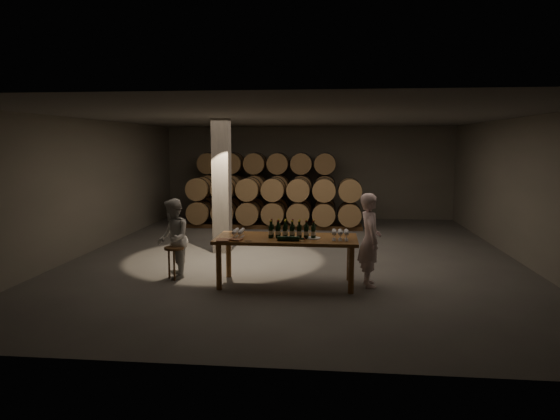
# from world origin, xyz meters

# --- Properties ---
(room) EXTENTS (12.00, 12.00, 12.00)m
(room) POSITION_xyz_m (-1.80, 0.20, 1.60)
(room) COLOR #504E4B
(room) RESTS_ON ground
(tasting_table) EXTENTS (2.60, 1.10, 0.90)m
(tasting_table) POSITION_xyz_m (0.00, -2.50, 0.80)
(tasting_table) COLOR brown
(tasting_table) RESTS_ON ground
(barrel_stack_back) EXTENTS (4.70, 0.95, 2.31)m
(barrel_stack_back) POSITION_xyz_m (-1.35, 5.20, 1.20)
(barrel_stack_back) COLOR brown
(barrel_stack_back) RESTS_ON ground
(barrel_stack_front) EXTENTS (5.48, 0.95, 1.57)m
(barrel_stack_front) POSITION_xyz_m (-0.96, 3.80, 0.83)
(barrel_stack_front) COLOR brown
(barrel_stack_front) RESTS_ON ground
(bottle_cluster) EXTENTS (0.86, 0.23, 0.33)m
(bottle_cluster) POSITION_xyz_m (0.11, -2.52, 1.02)
(bottle_cluster) COLOR black
(bottle_cluster) RESTS_ON tasting_table
(lying_bottles) EXTENTS (0.49, 0.09, 0.09)m
(lying_bottles) POSITION_xyz_m (0.08, -2.84, 0.94)
(lying_bottles) COLOR black
(lying_bottles) RESTS_ON tasting_table
(glass_cluster_left) EXTENTS (0.19, 0.41, 0.16)m
(glass_cluster_left) POSITION_xyz_m (-0.88, -2.61, 1.01)
(glass_cluster_left) COLOR silver
(glass_cluster_left) RESTS_ON tasting_table
(glass_cluster_right) EXTENTS (0.31, 0.31, 0.18)m
(glass_cluster_right) POSITION_xyz_m (0.98, -2.63, 1.03)
(glass_cluster_right) COLOR silver
(glass_cluster_right) RESTS_ON tasting_table
(plate) EXTENTS (0.27, 0.27, 0.02)m
(plate) POSITION_xyz_m (0.50, -2.56, 0.91)
(plate) COLOR white
(plate) RESTS_ON tasting_table
(notebook_near) EXTENTS (0.28, 0.25, 0.03)m
(notebook_near) POSITION_xyz_m (-0.89, -2.88, 0.92)
(notebook_near) COLOR brown
(notebook_near) RESTS_ON tasting_table
(notebook_corner) EXTENTS (0.25, 0.30, 0.02)m
(notebook_corner) POSITION_xyz_m (-1.09, -2.94, 0.91)
(notebook_corner) COLOR brown
(notebook_corner) RESTS_ON tasting_table
(pen) EXTENTS (0.13, 0.01, 0.01)m
(pen) POSITION_xyz_m (-0.64, -2.95, 0.91)
(pen) COLOR black
(pen) RESTS_ON tasting_table
(stool) EXTENTS (0.38, 0.38, 0.63)m
(stool) POSITION_xyz_m (-2.19, -2.33, 0.52)
(stool) COLOR brown
(stool) RESTS_ON ground
(person_man) EXTENTS (0.49, 0.67, 1.73)m
(person_man) POSITION_xyz_m (1.53, -2.41, 0.86)
(person_man) COLOR #F7D6D8
(person_man) RESTS_ON ground
(person_woman) EXTENTS (0.81, 0.91, 1.56)m
(person_woman) POSITION_xyz_m (-2.24, -2.25, 0.78)
(person_woman) COLOR silver
(person_woman) RESTS_ON ground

